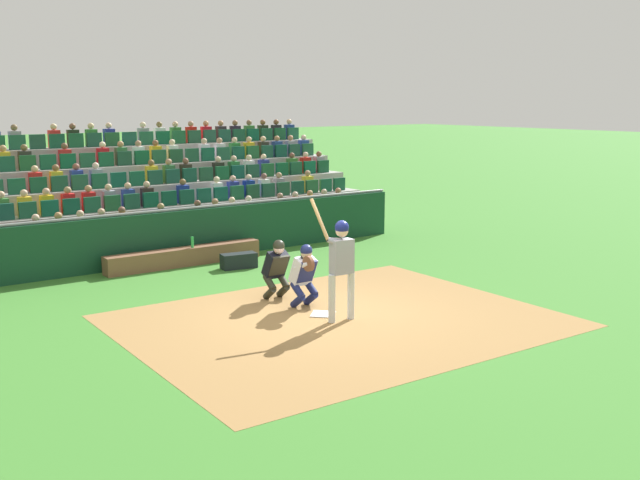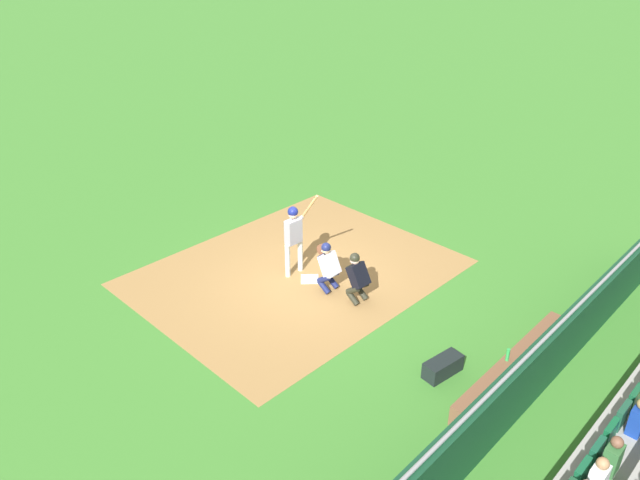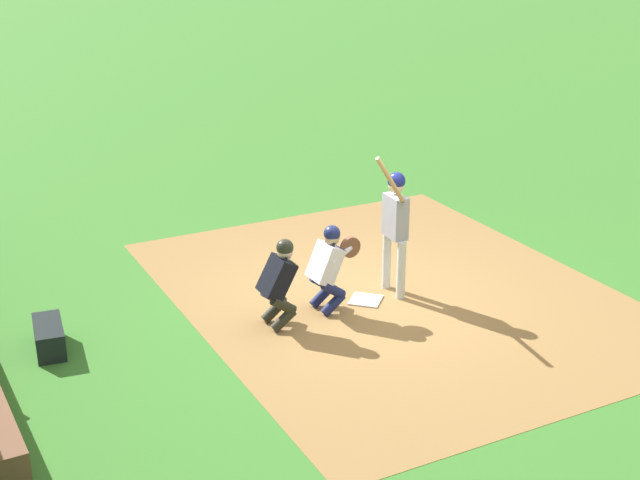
{
  "view_description": "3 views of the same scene",
  "coord_description": "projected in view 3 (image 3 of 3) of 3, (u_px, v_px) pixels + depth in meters",
  "views": [
    {
      "loc": [
        8.07,
        10.97,
        4.02
      ],
      "look_at": [
        -0.56,
        -0.87,
        1.25
      ],
      "focal_mm": 41.81,
      "sensor_mm": 36.0,
      "label": 1
    },
    {
      "loc": [
        -9.34,
        -9.2,
        8.27
      ],
      "look_at": [
        0.35,
        -0.03,
        1.01
      ],
      "focal_mm": 34.49,
      "sensor_mm": 36.0,
      "label": 2
    },
    {
      "loc": [
        10.15,
        -6.35,
        5.55
      ],
      "look_at": [
        -0.56,
        -0.46,
        0.85
      ],
      "focal_mm": 50.36,
      "sensor_mm": 36.0,
      "label": 3
    }
  ],
  "objects": [
    {
      "name": "ground_plane",
      "position": [
        366.0,
        301.0,
        13.15
      ],
      "size": [
        160.0,
        160.0,
        0.0
      ],
      "primitive_type": "plane",
      "color": "#3C7E2D"
    },
    {
      "name": "home_plate_marker",
      "position": [
        366.0,
        300.0,
        13.14
      ],
      "size": [
        0.62,
        0.62,
        0.02
      ],
      "primitive_type": "cube",
      "rotation": [
        0.0,
        0.0,
        0.79
      ],
      "color": "white",
      "rests_on": "infield_dirt_patch"
    },
    {
      "name": "batter_at_plate",
      "position": [
        395.0,
        219.0,
        12.98
      ],
      "size": [
        0.62,
        0.68,
        2.25
      ],
      "color": "silver",
      "rests_on": "ground_plane"
    },
    {
      "name": "equipment_duffel_bag",
      "position": [
        49.0,
        337.0,
        11.67
      ],
      "size": [
        0.9,
        0.49,
        0.37
      ],
      "primitive_type": "cube",
      "rotation": [
        0.0,
        0.0,
        -0.15
      ],
      "color": "black",
      "rests_on": "ground_plane"
    },
    {
      "name": "home_plate_umpire",
      "position": [
        279.0,
        279.0,
        12.16
      ],
      "size": [
        0.47,
        0.5,
        1.27
      ],
      "color": "#292A1E",
      "rests_on": "ground_plane"
    },
    {
      "name": "infield_dirt_patch",
      "position": [
        394.0,
        294.0,
        13.37
      ],
      "size": [
        7.76,
        6.24,
        0.01
      ],
      "primitive_type": "cube",
      "rotation": [
        0.0,
        0.0,
        -0.02
      ],
      "color": "#9D7542",
      "rests_on": "ground_plane"
    },
    {
      "name": "catcher_crouching",
      "position": [
        329.0,
        263.0,
        12.61
      ],
      "size": [
        0.47,
        0.72,
        1.29
      ],
      "color": "navy",
      "rests_on": "ground_plane"
    }
  ]
}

